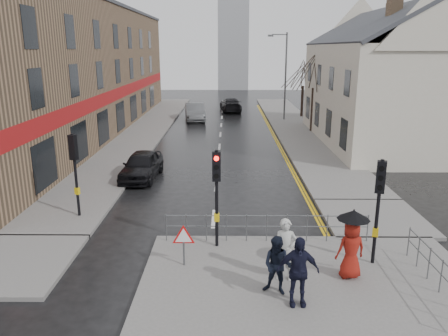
{
  "coord_description": "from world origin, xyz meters",
  "views": [
    {
      "loc": [
        0.55,
        -13.66,
        6.75
      ],
      "look_at": [
        0.42,
        3.23,
        2.1
      ],
      "focal_mm": 35.0,
      "sensor_mm": 36.0,
      "label": 1
    }
  ],
  "objects_px": {
    "pedestrian_a": "(285,250)",
    "pedestrian_d": "(298,271)",
    "pedestrian_b": "(277,266)",
    "car_parked": "(142,165)",
    "pedestrian_with_umbrella": "(351,242)",
    "car_mid": "(195,112)"
  },
  "relations": [
    {
      "from": "pedestrian_with_umbrella",
      "to": "pedestrian_b",
      "type": "bearing_deg",
      "value": -158.15
    },
    {
      "from": "pedestrian_b",
      "to": "car_parked",
      "type": "bearing_deg",
      "value": 138.41
    },
    {
      "from": "pedestrian_b",
      "to": "pedestrian_d",
      "type": "distance_m",
      "value": 0.73
    },
    {
      "from": "pedestrian_d",
      "to": "car_parked",
      "type": "distance_m",
      "value": 13.65
    },
    {
      "from": "pedestrian_a",
      "to": "pedestrian_with_umbrella",
      "type": "distance_m",
      "value": 1.96
    },
    {
      "from": "pedestrian_with_umbrella",
      "to": "pedestrian_d",
      "type": "height_order",
      "value": "pedestrian_with_umbrella"
    },
    {
      "from": "car_mid",
      "to": "car_parked",
      "type": "bearing_deg",
      "value": -101.88
    },
    {
      "from": "pedestrian_a",
      "to": "pedestrian_d",
      "type": "bearing_deg",
      "value": -79.01
    },
    {
      "from": "pedestrian_d",
      "to": "car_mid",
      "type": "distance_m",
      "value": 31.8
    },
    {
      "from": "pedestrian_b",
      "to": "pedestrian_with_umbrella",
      "type": "relative_size",
      "value": 0.79
    },
    {
      "from": "pedestrian_a",
      "to": "car_parked",
      "type": "bearing_deg",
      "value": 124.26
    },
    {
      "from": "car_parked",
      "to": "pedestrian_d",
      "type": "bearing_deg",
      "value": -58.18
    },
    {
      "from": "pedestrian_with_umbrella",
      "to": "pedestrian_a",
      "type": "bearing_deg",
      "value": -175.9
    },
    {
      "from": "pedestrian_d",
      "to": "car_mid",
      "type": "relative_size",
      "value": 0.39
    },
    {
      "from": "pedestrian_with_umbrella",
      "to": "car_parked",
      "type": "relative_size",
      "value": 0.5
    },
    {
      "from": "pedestrian_d",
      "to": "car_mid",
      "type": "height_order",
      "value": "pedestrian_d"
    },
    {
      "from": "pedestrian_a",
      "to": "pedestrian_with_umbrella",
      "type": "xyz_separation_m",
      "value": [
        1.95,
        0.14,
        0.2
      ]
    },
    {
      "from": "pedestrian_a",
      "to": "pedestrian_d",
      "type": "height_order",
      "value": "pedestrian_d"
    },
    {
      "from": "pedestrian_b",
      "to": "pedestrian_with_umbrella",
      "type": "height_order",
      "value": "pedestrian_with_umbrella"
    },
    {
      "from": "pedestrian_a",
      "to": "pedestrian_d",
      "type": "distance_m",
      "value": 1.32
    },
    {
      "from": "pedestrian_a",
      "to": "pedestrian_d",
      "type": "xyz_separation_m",
      "value": [
        0.16,
        -1.31,
        0.02
      ]
    },
    {
      "from": "car_parked",
      "to": "pedestrian_b",
      "type": "bearing_deg",
      "value": -58.89
    }
  ]
}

